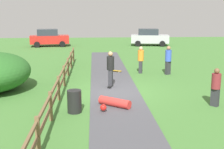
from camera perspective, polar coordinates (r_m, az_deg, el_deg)
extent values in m
plane|color=#427533|center=(14.84, 0.52, -3.24)|extent=(60.00, 60.00, 0.00)
cube|color=#47474C|center=(14.84, 0.52, -3.20)|extent=(2.40, 28.00, 0.02)
cube|color=brown|center=(8.69, -13.99, -11.21)|extent=(0.12, 0.12, 1.10)
cube|color=brown|center=(11.06, -11.64, -5.95)|extent=(0.12, 0.12, 1.10)
cube|color=brown|center=(13.51, -10.16, -2.57)|extent=(0.12, 0.12, 1.10)
cube|color=brown|center=(16.00, -9.14, -0.23)|extent=(0.12, 0.12, 1.10)
cube|color=brown|center=(18.51, -8.40, 1.47)|extent=(0.12, 0.12, 1.10)
cube|color=brown|center=(21.03, -7.83, 2.77)|extent=(0.12, 0.12, 1.10)
cube|color=brown|center=(23.57, -7.39, 3.79)|extent=(0.12, 0.12, 1.10)
cube|color=brown|center=(14.76, -9.60, -1.49)|extent=(0.08, 18.00, 0.09)
cube|color=brown|center=(14.66, -9.66, 0.22)|extent=(0.08, 18.00, 0.09)
cylinder|color=black|center=(11.82, -7.20, -5.12)|extent=(0.56, 0.56, 0.90)
cube|color=black|center=(15.62, -0.29, -2.10)|extent=(0.39, 0.82, 0.02)
cylinder|color=silver|center=(15.91, -0.37, -1.99)|extent=(0.04, 0.07, 0.06)
cylinder|color=silver|center=(15.88, 0.16, -2.02)|extent=(0.04, 0.07, 0.06)
cylinder|color=silver|center=(15.38, -0.75, -2.50)|extent=(0.04, 0.07, 0.06)
cylinder|color=silver|center=(15.35, -0.20, -2.52)|extent=(0.04, 0.07, 0.06)
cube|color=#2D2D33|center=(15.52, -0.29, -0.57)|extent=(0.27, 0.36, 0.83)
cylinder|color=black|center=(15.37, -0.29, 2.20)|extent=(0.46, 0.46, 0.69)
sphere|color=#9E704C|center=(15.29, -0.29, 3.95)|extent=(0.25, 0.25, 0.25)
cylinder|color=red|center=(12.46, 0.51, -5.31)|extent=(1.35, 1.13, 0.36)
sphere|color=red|center=(11.80, -1.67, -6.32)|extent=(0.26, 0.26, 0.26)
cube|color=#BF8C19|center=(19.44, 0.70, 0.74)|extent=(0.80, 0.57, 0.02)
cylinder|color=silver|center=(19.50, -0.14, 0.65)|extent=(0.07, 0.06, 0.06)
cylinder|color=silver|center=(19.63, 0.05, 0.73)|extent=(0.07, 0.06, 0.06)
cylinder|color=silver|center=(19.27, 1.36, 0.51)|extent=(0.07, 0.06, 0.06)
cylinder|color=silver|center=(19.40, 1.54, 0.59)|extent=(0.07, 0.06, 0.06)
cube|color=#2D2D33|center=(13.23, 19.06, -4.14)|extent=(0.37, 0.37, 0.76)
cylinder|color=maroon|center=(13.06, 19.27, -1.20)|extent=(0.54, 0.54, 0.63)
sphere|color=brown|center=(12.97, 19.41, 0.65)|extent=(0.23, 0.23, 0.23)
cube|color=#2D2D33|center=(19.14, 5.47, 1.45)|extent=(0.28, 0.36, 0.80)
cylinder|color=orange|center=(19.02, 5.52, 3.63)|extent=(0.47, 0.47, 0.67)
sphere|color=tan|center=(18.96, 5.55, 4.99)|extent=(0.24, 0.24, 0.24)
cube|color=#2D2D33|center=(18.98, 10.62, 1.26)|extent=(0.38, 0.34, 0.84)
cylinder|color=blue|center=(18.86, 10.71, 3.55)|extent=(0.52, 0.52, 0.70)
sphere|color=#9E704C|center=(18.79, 10.77, 4.99)|extent=(0.25, 0.25, 0.25)
cube|color=red|center=(34.09, -11.84, 6.57)|extent=(4.40, 2.27, 0.90)
cube|color=#2D333D|center=(34.02, -12.23, 7.90)|extent=(2.40, 1.85, 0.70)
cylinder|color=black|center=(35.03, -9.59, 6.07)|extent=(0.67, 0.33, 0.64)
cylinder|color=black|center=(33.28, -9.47, 5.76)|extent=(0.67, 0.33, 0.64)
cylinder|color=black|center=(35.04, -14.02, 5.87)|extent=(0.67, 0.33, 0.64)
cylinder|color=black|center=(33.29, -14.13, 5.56)|extent=(0.67, 0.33, 0.64)
cube|color=#B7B7BC|center=(34.34, 7.24, 6.77)|extent=(4.40, 2.28, 0.90)
cube|color=#2D333D|center=(34.27, 6.93, 8.11)|extent=(2.40, 1.86, 0.70)
cylinder|color=black|center=(35.34, 9.36, 6.13)|extent=(0.67, 0.33, 0.64)
cylinder|color=black|center=(33.60, 9.59, 5.81)|extent=(0.67, 0.33, 0.64)
cylinder|color=black|center=(35.23, 4.95, 6.22)|extent=(0.67, 0.33, 0.64)
cylinder|color=black|center=(33.48, 4.96, 5.91)|extent=(0.67, 0.33, 0.64)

